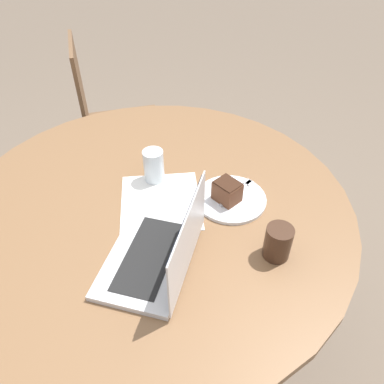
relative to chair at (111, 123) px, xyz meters
The scene contains 10 objects.
ground_plane 1.08m from the chair, 143.50° to the right, with size 12.00×12.00×0.00m, color #6B5B4C.
dining_table 0.99m from the chair, 143.50° to the right, with size 1.30×1.30×0.73m.
chair is the anchor object (origin of this frame).
paper_document 1.02m from the chair, 142.13° to the right, with size 0.36×0.35×0.00m.
plate 1.11m from the chair, 130.39° to the right, with size 0.23×0.23×0.01m.
cake_slice 1.12m from the chair, 131.35° to the right, with size 0.10×0.10×0.07m.
fork 1.10m from the chair, 128.04° to the right, with size 0.16×0.09×0.00m.
coffee_glass 1.37m from the chair, 131.70° to the right, with size 0.08×0.08×0.10m.
water_glass 0.92m from the chair, 141.09° to the right, with size 0.07×0.07×0.12m.
laptop 1.25m from the chair, 145.70° to the right, with size 0.34×0.24×0.21m.
Camera 1 is at (-0.82, -0.39, 1.57)m, focal length 35.00 mm.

